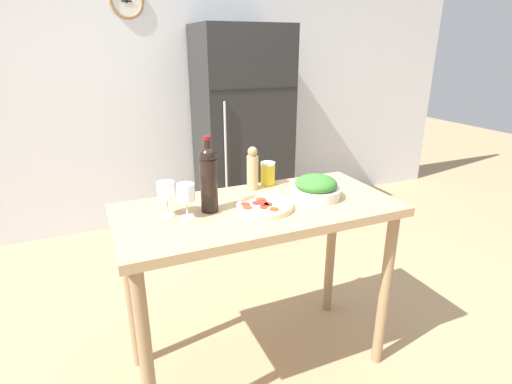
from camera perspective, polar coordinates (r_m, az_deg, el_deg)
name	(u,v)px	position (r m, az deg, el deg)	size (l,w,h in m)	color
ground_plane	(258,361)	(2.39, 0.32, -22.99)	(14.00, 14.00, 0.00)	tan
wall_back	(163,85)	(3.81, -13.12, 14.66)	(6.40, 0.08, 2.60)	silver
refrigerator	(242,130)	(3.70, -1.99, 8.78)	(0.79, 0.64, 1.81)	black
prep_counter	(259,231)	(1.94, 0.37, -5.62)	(1.33, 0.62, 0.92)	tan
wine_bottle	(209,178)	(1.79, -6.79, 2.06)	(0.08, 0.08, 0.35)	black
wine_glass_near	(186,194)	(1.74, -9.96, -0.30)	(0.08, 0.08, 0.16)	silver
wine_glass_far	(166,192)	(1.78, -12.71, -0.01)	(0.08, 0.08, 0.16)	silver
pepper_mill	(253,169)	(2.07, -0.49, 3.29)	(0.06, 0.06, 0.23)	tan
salad_bowl	(316,188)	(1.99, 8.54, 0.61)	(0.24, 0.24, 0.12)	silver
homemade_pizza	(265,206)	(1.84, 1.25, -2.01)	(0.26, 0.26, 0.03)	beige
salt_canister	(268,173)	(2.16, 1.71, 2.67)	(0.08, 0.08, 0.12)	yellow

